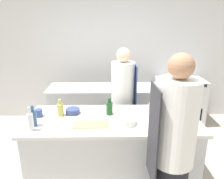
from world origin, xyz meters
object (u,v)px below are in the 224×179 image
object	(u,v)px
bottle_vinegar	(33,118)
bottle_cooking_oil	(60,109)
oven_range	(179,101)
bowl_ceramic_blue	(73,111)
bottle_wine	(178,112)
bottle_sauce	(31,121)
cup	(39,113)
chef_at_stove	(123,102)
bowl_mixing_large	(156,107)
bowl_prep_small	(124,120)
chef_at_prep_near	(172,154)
bottle_olive_oil	(109,108)

from	to	relation	value
bottle_vinegar	bottle_cooking_oil	distance (m)	0.36
oven_range	bottle_vinegar	world-z (taller)	bottle_vinegar
bottle_vinegar	bowl_ceramic_blue	world-z (taller)	bottle_vinegar
bottle_wine	bottle_sauce	bearing A→B (deg)	-172.32
bottle_sauce	cup	distance (m)	0.36
chef_at_stove	bowl_mixing_large	xyz separation A→B (m)	(0.40, -0.49, 0.13)
bottle_sauce	bowl_ceramic_blue	xyz separation A→B (m)	(0.37, 0.43, -0.07)
oven_range	bowl_prep_small	world-z (taller)	bowl_prep_small
bottle_wine	cup	size ratio (longest dim) A/B	2.75
chef_at_prep_near	cup	xyz separation A→B (m)	(-1.42, 0.78, 0.06)
bowl_prep_small	chef_at_prep_near	bearing A→B (deg)	-55.73
bowl_ceramic_blue	bowl_mixing_large	bearing A→B (deg)	5.31
bottle_wine	bottle_sauce	size ratio (longest dim) A/B	0.97
bottle_olive_oil	bottle_sauce	world-z (taller)	bottle_sauce
bottle_wine	bowl_ceramic_blue	size ratio (longest dim) A/B	1.48
bottle_vinegar	bowl_ceramic_blue	xyz separation A→B (m)	(0.38, 0.32, -0.06)
bottle_cooking_oil	bowl_mixing_large	world-z (taller)	bottle_cooking_oil
cup	bowl_mixing_large	bearing A→B (deg)	6.92
bottle_wine	cup	bearing A→B (deg)	175.46
bottle_wine	bowl_ceramic_blue	distance (m)	1.27
chef_at_prep_near	bowl_ceramic_blue	world-z (taller)	chef_at_prep_near
bottle_vinegar	bowl_mixing_large	distance (m)	1.51
bottle_wine	bowl_mixing_large	distance (m)	0.36
oven_range	cup	bearing A→B (deg)	-143.39
chef_at_stove	bottle_wine	size ratio (longest dim) A/B	6.47
bottle_sauce	chef_at_prep_near	bearing A→B (deg)	-17.16
bottle_cooking_oil	bowl_prep_small	world-z (taller)	bottle_cooking_oil
bottle_vinegar	bottle_cooking_oil	xyz separation A→B (m)	(0.24, 0.26, -0.01)
oven_range	bottle_vinegar	xyz separation A→B (m)	(-2.27, -1.95, 0.56)
oven_range	bottle_cooking_oil	size ratio (longest dim) A/B	4.41
bottle_olive_oil	cup	xyz separation A→B (m)	(-0.86, -0.05, -0.04)
cup	oven_range	bearing A→B (deg)	36.61
bowl_ceramic_blue	cup	world-z (taller)	cup
bowl_prep_small	cup	distance (m)	1.05
chef_at_prep_near	bottle_sauce	distance (m)	1.46
bowl_prep_small	bowl_mixing_large	bearing A→B (deg)	41.25
bottle_wine	bottle_vinegar	bearing A→B (deg)	-176.04
bowl_mixing_large	bottle_sauce	bearing A→B (deg)	-159.85
bottle_olive_oil	bowl_ceramic_blue	distance (m)	0.46
bottle_olive_oil	oven_range	bearing A→B (deg)	49.19
chef_at_prep_near	bottle_sauce	world-z (taller)	chef_at_prep_near
bottle_cooking_oil	bottle_sauce	xyz separation A→B (m)	(-0.23, -0.37, 0.02)
chef_at_prep_near	bottle_olive_oil	size ratio (longest dim) A/B	8.26
bottle_cooking_oil	chef_at_stove	bearing A→B (deg)	38.71
bowl_prep_small	cup	bearing A→B (deg)	168.48
bottle_cooking_oil	bottle_wine	bearing A→B (deg)	-6.10
chef_at_stove	bottle_olive_oil	size ratio (longest dim) A/B	7.61
bottle_vinegar	bottle_wine	world-z (taller)	bottle_wine
bottle_cooking_oil	cup	xyz separation A→B (m)	(-0.26, -0.02, -0.04)
oven_range	bowl_mixing_large	bearing A→B (deg)	-118.32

